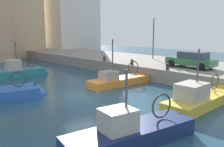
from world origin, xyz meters
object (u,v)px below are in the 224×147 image
object	(u,v)px
fishing_boat_yellow	(203,102)
parked_car_green	(191,60)
fishing_boat_blue	(1,98)
mooring_bollard_north	(104,59)
fishing_boat_orange	(122,83)
mooring_bollard_south	(167,67)
mooring_bollard_mid	(132,62)
fishing_boat_navy	(138,139)
fishing_boat_teal	(23,75)
quay_streetlamp	(154,31)

from	to	relation	value
fishing_boat_yellow	parked_car_green	xyz separation A→B (m)	(5.77, 4.03, 1.77)
fishing_boat_blue	mooring_bollard_north	xyz separation A→B (m)	(11.94, 3.15, 1.37)
fishing_boat_orange	mooring_bollard_north	size ratio (longest dim) A/B	11.89
fishing_boat_yellow	mooring_bollard_north	world-z (taller)	fishing_boat_yellow
parked_car_green	mooring_bollard_south	xyz separation A→B (m)	(-2.57, 0.76, -0.46)
fishing_boat_yellow	mooring_bollard_mid	bearing A→B (deg)	69.97
fishing_boat_navy	fishing_boat_blue	distance (m)	10.33
fishing_boat_yellow	parked_car_green	bearing A→B (deg)	34.91
fishing_boat_yellow	mooring_bollard_south	bearing A→B (deg)	56.21
fishing_boat_teal	fishing_boat_orange	size ratio (longest dim) A/B	0.88
mooring_bollard_north	mooring_bollard_south	bearing A→B (deg)	-90.00
fishing_boat_yellow	mooring_bollard_mid	xyz separation A→B (m)	(3.20, 8.79, 1.31)
fishing_boat_yellow	parked_car_green	size ratio (longest dim) A/B	1.63
fishing_boat_teal	fishing_boat_navy	bearing A→B (deg)	-98.28
fishing_boat_blue	fishing_boat_teal	bearing A→B (deg)	57.47
fishing_boat_yellow	mooring_bollard_mid	world-z (taller)	fishing_boat_yellow
fishing_boat_yellow	parked_car_green	world-z (taller)	fishing_boat_yellow
fishing_boat_teal	quay_streetlamp	xyz separation A→B (m)	(13.14, -6.05, 4.31)
mooring_bollard_mid	mooring_bollard_south	bearing A→B (deg)	-90.00
mooring_bollard_north	quay_streetlamp	bearing A→B (deg)	-21.34
fishing_boat_yellow	fishing_boat_orange	size ratio (longest dim) A/B	1.07
mooring_bollard_south	mooring_bollard_north	distance (m)	8.00
fishing_boat_orange	mooring_bollard_mid	distance (m)	3.50
parked_car_green	mooring_bollard_mid	size ratio (longest dim) A/B	7.82
fishing_boat_yellow	fishing_boat_orange	world-z (taller)	fishing_boat_orange
fishing_boat_orange	mooring_bollard_south	xyz separation A→B (m)	(2.86, -2.51, 1.37)
fishing_boat_navy	fishing_boat_yellow	world-z (taller)	fishing_boat_yellow
mooring_bollard_south	mooring_bollard_north	world-z (taller)	same
mooring_bollard_north	fishing_boat_navy	bearing A→B (deg)	-126.92
fishing_boat_blue	mooring_bollard_south	size ratio (longest dim) A/B	11.88
fishing_boat_teal	fishing_boat_blue	world-z (taller)	fishing_boat_blue
fishing_boat_orange	mooring_bollard_mid	world-z (taller)	fishing_boat_orange
fishing_boat_yellow	fishing_boat_orange	bearing A→B (deg)	87.30
mooring_bollard_mid	mooring_bollard_north	xyz separation A→B (m)	(0.00, 4.00, 0.00)
fishing_boat_blue	parked_car_green	distance (m)	15.67
fishing_boat_yellow	quay_streetlamp	size ratio (longest dim) A/B	1.45
fishing_boat_teal	fishing_boat_yellow	world-z (taller)	fishing_boat_yellow
fishing_boat_blue	mooring_bollard_mid	xyz separation A→B (m)	(11.94, -0.85, 1.37)
fishing_boat_orange	parked_car_green	xyz separation A→B (m)	(5.43, -3.26, 1.83)
parked_car_green	mooring_bollard_mid	bearing A→B (deg)	118.35
fishing_boat_teal	mooring_bollard_south	distance (m)	14.07
mooring_bollard_mid	quay_streetlamp	size ratio (longest dim) A/B	0.11
mooring_bollard_south	quay_streetlamp	distance (m)	8.62
fishing_boat_orange	fishing_boat_blue	bearing A→B (deg)	165.51
fishing_boat_navy	fishing_boat_yellow	bearing A→B (deg)	4.20
fishing_boat_teal	quay_streetlamp	size ratio (longest dim) A/B	1.18
parked_car_green	mooring_bollard_mid	xyz separation A→B (m)	(-2.57, 4.76, -0.46)
fishing_boat_navy	parked_car_green	bearing A→B (deg)	19.82
fishing_boat_teal	fishing_boat_orange	distance (m)	10.42
quay_streetlamp	parked_car_green	bearing A→B (deg)	-115.20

